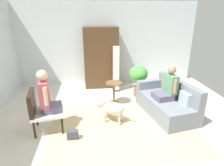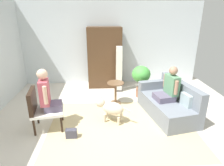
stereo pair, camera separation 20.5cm
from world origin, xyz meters
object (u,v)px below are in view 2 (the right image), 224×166
object	(u,v)px
armchair	(41,107)
armoire_cabinet	(105,58)
round_end_table	(116,91)
person_on_armchair	(47,93)
couch	(169,103)
handbag	(71,134)
person_on_couch	(169,88)
potted_plant	(141,76)
dog	(111,108)
column_lamp	(119,70)

from	to	relation	value
armchair	armoire_cabinet	size ratio (longest dim) A/B	0.46
round_end_table	person_on_armchair	bearing A→B (deg)	-144.27
couch	armchair	size ratio (longest dim) A/B	1.94
person_on_armchair	handbag	size ratio (longest dim) A/B	4.07
couch	handbag	distance (m)	2.41
couch	person_on_couch	world-z (taller)	person_on_couch
person_on_couch	person_on_armchair	distance (m)	2.74
potted_plant	armoire_cabinet	xyz separation A→B (m)	(-1.03, 0.97, 0.35)
dog	column_lamp	size ratio (longest dim) A/B	0.54
dog	person_on_couch	bearing A→B (deg)	9.00
person_on_armchair	potted_plant	distance (m)	2.75
round_end_table	handbag	bearing A→B (deg)	-124.07
armoire_cabinet	couch	bearing A→B (deg)	-54.04
column_lamp	armoire_cabinet	world-z (taller)	armoire_cabinet
couch	armoire_cabinet	bearing A→B (deg)	125.96
potted_plant	armoire_cabinet	size ratio (longest dim) A/B	0.48
armchair	handbag	world-z (taller)	armchair
dog	potted_plant	distance (m)	1.68
potted_plant	armchair	bearing A→B (deg)	-147.69
person_on_armchair	armoire_cabinet	xyz separation A→B (m)	(1.26, 2.49, 0.17)
round_end_table	armoire_cabinet	xyz separation A→B (m)	(-0.25, 1.40, 0.60)
person_on_couch	couch	bearing A→B (deg)	40.03
round_end_table	dog	bearing A→B (deg)	-101.13
person_on_couch	column_lamp	xyz separation A→B (m)	(-1.03, 1.61, -0.02)
armchair	potted_plant	size ratio (longest dim) A/B	0.96
armchair	potted_plant	world-z (taller)	potted_plant
person_on_couch	person_on_armchair	size ratio (longest dim) A/B	0.90
dog	couch	bearing A→B (deg)	10.23
round_end_table	couch	bearing A→B (deg)	-28.14
couch	armchair	bearing A→B (deg)	-171.31
couch	round_end_table	world-z (taller)	couch
handbag	person_on_couch	bearing A→B (deg)	19.55
potted_plant	round_end_table	bearing A→B (deg)	-151.01
person_on_armchair	handbag	xyz separation A→B (m)	(0.51, -0.40, -0.72)
round_end_table	potted_plant	size ratio (longest dim) A/B	0.66
person_on_couch	column_lamp	distance (m)	1.91
round_end_table	column_lamp	xyz separation A→B (m)	(0.18, 0.90, 0.33)
armchair	potted_plant	xyz separation A→B (m)	(2.44, 1.54, 0.12)
column_lamp	armoire_cabinet	bearing A→B (deg)	130.61
column_lamp	person_on_couch	bearing A→B (deg)	-57.45
dog	potted_plant	bearing A→B (deg)	54.78
handbag	dog	bearing A→B (deg)	34.39
handbag	couch	bearing A→B (deg)	20.05
handbag	person_on_armchair	bearing A→B (deg)	141.52
couch	handbag	size ratio (longest dim) A/B	7.96
dog	person_on_armchair	bearing A→B (deg)	-173.01
person_on_armchair	armoire_cabinet	distance (m)	2.80
armchair	person_on_armchair	bearing A→B (deg)	9.00
armchair	person_on_armchair	world-z (taller)	person_on_armchair
potted_plant	handbag	world-z (taller)	potted_plant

